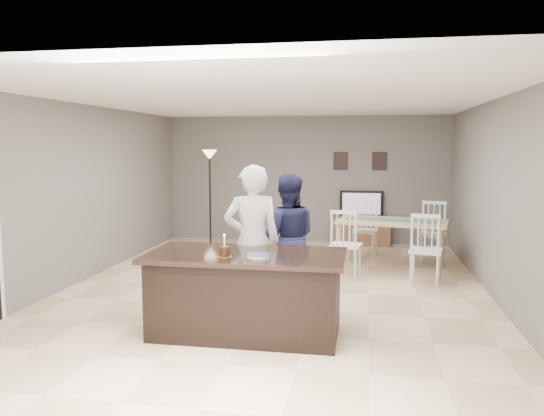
% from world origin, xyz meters
% --- Properties ---
extents(floor, '(8.00, 8.00, 0.00)m').
position_xyz_m(floor, '(0.00, 0.00, 0.00)').
color(floor, '#DDB68D').
rests_on(floor, ground).
extents(room_shell, '(8.00, 8.00, 8.00)m').
position_xyz_m(room_shell, '(0.00, 0.00, 1.68)').
color(room_shell, slate).
rests_on(room_shell, floor).
extents(kitchen_island, '(2.15, 1.10, 0.90)m').
position_xyz_m(kitchen_island, '(0.00, -1.80, 0.45)').
color(kitchen_island, black).
rests_on(kitchen_island, floor).
extents(tv_console, '(1.20, 0.40, 0.60)m').
position_xyz_m(tv_console, '(1.20, 3.77, 0.30)').
color(tv_console, brown).
rests_on(tv_console, floor).
extents(television, '(0.91, 0.12, 0.53)m').
position_xyz_m(television, '(1.20, 3.84, 0.86)').
color(television, black).
rests_on(television, tv_console).
extents(tv_screen_glow, '(0.78, 0.00, 0.78)m').
position_xyz_m(tv_screen_glow, '(1.20, 3.76, 0.87)').
color(tv_screen_glow, '#CC6516').
rests_on(tv_screen_glow, tv_console).
extents(picture_frames, '(1.10, 0.02, 0.38)m').
position_xyz_m(picture_frames, '(1.15, 3.98, 1.75)').
color(picture_frames, black).
rests_on(picture_frames, room_shell).
extents(woman, '(0.77, 0.62, 1.85)m').
position_xyz_m(woman, '(-0.05, -1.25, 0.92)').
color(woman, silver).
rests_on(woman, floor).
extents(man, '(0.91, 0.76, 1.70)m').
position_xyz_m(man, '(0.25, -0.45, 0.85)').
color(man, '#171733').
rests_on(man, floor).
extents(birthday_cake, '(0.16, 0.16, 0.24)m').
position_xyz_m(birthday_cake, '(-0.19, -2.01, 0.96)').
color(birthday_cake, gold).
rests_on(birthday_cake, kitchen_island).
extents(plate_stack, '(0.25, 0.25, 0.04)m').
position_xyz_m(plate_stack, '(0.18, -2.00, 0.92)').
color(plate_stack, white).
rests_on(plate_stack, kitchen_island).
extents(dining_table, '(2.02, 2.26, 1.08)m').
position_xyz_m(dining_table, '(1.73, 1.64, 0.69)').
color(dining_table, tan).
rests_on(dining_table, floor).
extents(floor_lamp, '(0.30, 0.30, 1.99)m').
position_xyz_m(floor_lamp, '(-1.78, 2.80, 1.54)').
color(floor_lamp, black).
rests_on(floor_lamp, floor).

